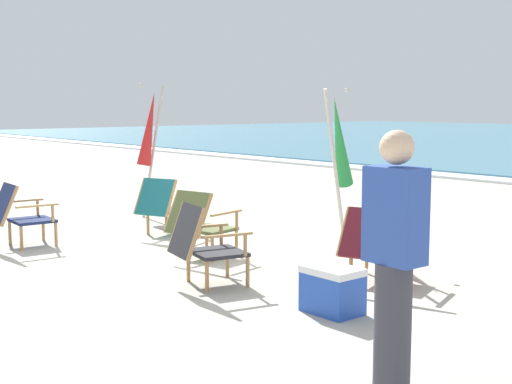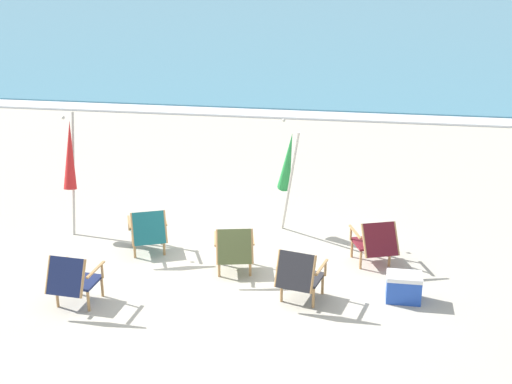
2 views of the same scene
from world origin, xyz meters
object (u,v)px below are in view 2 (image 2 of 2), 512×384
(beach_chair_back_left, at_px, (299,275))
(beach_chair_mid_center, at_px, (73,279))
(umbrella_furled_red, at_px, (70,156))
(beach_chair_front_left, at_px, (375,242))
(beach_chair_back_right, at_px, (234,249))
(umbrella_furled_green, at_px, (288,162))
(cooler_box, at_px, (404,287))
(beach_chair_front_right, at_px, (148,231))

(beach_chair_back_left, bearing_deg, beach_chair_mid_center, -168.51)
(beach_chair_back_left, height_order, umbrella_furled_red, umbrella_furled_red)
(beach_chair_back_left, bearing_deg, beach_chair_front_left, 52.20)
(beach_chair_back_right, bearing_deg, umbrella_furled_green, 70.36)
(umbrella_furled_red, bearing_deg, beach_chair_back_left, -25.19)
(beach_chair_front_left, height_order, beach_chair_back_right, beach_chair_back_right)
(beach_chair_back_left, bearing_deg, cooler_box, 11.89)
(beach_chair_back_right, bearing_deg, beach_chair_back_left, -34.03)
(beach_chair_front_left, distance_m, beach_chair_front_right, 3.57)
(beach_chair_front_left, xyz_separation_m, beach_chair_back_left, (-1.04, -1.34, 0.01))
(beach_chair_mid_center, xyz_separation_m, cooler_box, (4.49, 0.92, -0.23))
(umbrella_furled_green, bearing_deg, beach_chair_mid_center, -130.81)
(beach_chair_mid_center, height_order, umbrella_furled_red, umbrella_furled_red)
(beach_chair_back_left, bearing_deg, beach_chair_front_right, 155.07)
(beach_chair_front_right, height_order, beach_chair_mid_center, beach_chair_mid_center)
(beach_chair_back_right, height_order, umbrella_furled_green, umbrella_furled_green)
(beach_chair_back_right, xyz_separation_m, beach_chair_back_left, (1.05, -0.71, 0.01))
(beach_chair_back_left, xyz_separation_m, cooler_box, (1.45, 0.30, -0.23))
(beach_chair_back_left, xyz_separation_m, beach_chair_mid_center, (-3.05, -0.62, -0.00))
(umbrella_furled_green, xyz_separation_m, umbrella_furled_red, (-3.62, -0.47, 0.08))
(beach_chair_mid_center, bearing_deg, umbrella_furled_green, 49.19)
(beach_chair_front_left, relative_size, beach_chair_front_right, 1.02)
(beach_chair_back_left, xyz_separation_m, umbrella_furled_green, (-0.45, 2.38, 0.86))
(umbrella_furled_red, bearing_deg, beach_chair_mid_center, -67.97)
(beach_chair_front_left, distance_m, beach_chair_mid_center, 4.52)
(beach_chair_front_left, height_order, beach_chair_back_left, beach_chair_back_left)
(beach_chair_front_right, xyz_separation_m, cooler_box, (3.98, -0.87, -0.22))
(beach_chair_front_right, relative_size, beach_chair_back_left, 1.11)
(beach_chair_back_right, xyz_separation_m, umbrella_furled_green, (0.60, 1.68, 0.87))
(beach_chair_mid_center, distance_m, umbrella_furled_red, 2.89)
(cooler_box, bearing_deg, beach_chair_front_left, 111.77)
(umbrella_furled_red, distance_m, cooler_box, 5.87)
(beach_chair_front_right, distance_m, umbrella_furled_green, 2.56)
(umbrella_furled_green, relative_size, umbrella_furled_red, 0.95)
(umbrella_furled_green, bearing_deg, beach_chair_front_left, -35.22)
(beach_chair_back_right, relative_size, umbrella_furled_green, 0.43)
(beach_chair_front_left, xyz_separation_m, umbrella_furled_red, (-5.11, 0.58, 0.95))
(beach_chair_back_right, height_order, beach_chair_back_left, beach_chair_back_left)
(beach_chair_mid_center, relative_size, cooler_box, 1.64)
(beach_chair_front_left, relative_size, umbrella_furled_red, 0.44)
(beach_chair_front_right, bearing_deg, beach_chair_back_right, -17.55)
(umbrella_furled_green, distance_m, cooler_box, 3.02)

